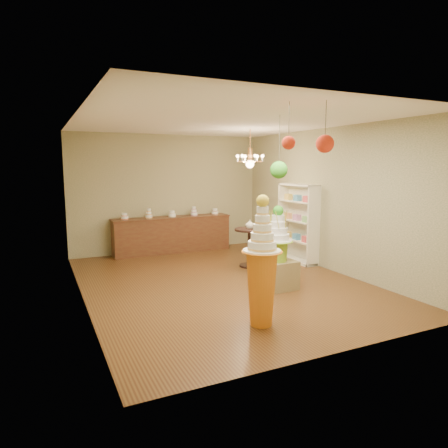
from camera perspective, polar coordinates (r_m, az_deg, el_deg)
name	(u,v)px	position (r m, az deg, el deg)	size (l,w,h in m)	color
floor	(221,282)	(7.73, -0.44, -8.30)	(6.50, 6.50, 0.00)	#513016
ceiling	(221,122)	(7.45, -0.46, 14.40)	(6.50, 6.50, 0.00)	white
wall_back	(168,193)	(10.47, -7.97, 4.35)	(5.00, 0.04, 3.00)	gray
wall_front	(341,229)	(4.72, 16.40, -0.68)	(5.00, 0.04, 3.00)	gray
wall_left	(79,211)	(6.79, -19.98, 1.81)	(0.04, 6.50, 3.00)	gray
wall_right	(327,199)	(8.79, 14.53, 3.41)	(0.04, 6.50, 3.00)	gray
pedestal_green	(277,254)	(7.20, 7.64, -4.26)	(0.64, 0.64, 1.52)	#8CC12A
pedestal_orange	(262,276)	(5.58, 5.40, -7.48)	(0.58, 0.58, 1.83)	orange
burlap_riser	(278,274)	(7.36, 7.72, -7.13)	(0.57, 0.57, 0.52)	olive
sideboard	(172,234)	(10.33, -7.40, -1.41)	(3.04, 0.54, 1.16)	#522D1A
shelving_unit	(298,223)	(9.38, 10.52, 0.16)	(0.33, 1.20, 1.80)	white
round_table	(250,242)	(8.78, 3.68, -2.60)	(0.70, 0.70, 0.85)	black
vase	(250,224)	(8.72, 3.70, -0.02)	(0.19, 0.19, 0.20)	white
pom_red_left	(325,144)	(5.14, 14.22, 11.06)	(0.22, 0.22, 0.63)	#3F3B2D
pom_green_mid	(279,170)	(6.48, 7.84, 7.67)	(0.28, 0.28, 0.99)	#3F3B2D
pom_red_right	(289,143)	(5.17, 9.20, 11.39)	(0.17, 0.17, 0.59)	#3F3B2D
chandelier	(250,162)	(8.85, 3.73, 8.89)	(0.84, 0.84, 0.85)	#EF9F54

